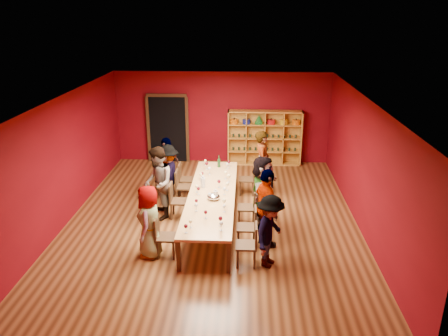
{
  "coord_description": "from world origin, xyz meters",
  "views": [
    {
      "loc": [
        0.78,
        -9.52,
        4.9
      ],
      "look_at": [
        0.26,
        0.66,
        1.15
      ],
      "focal_mm": 35.0,
      "sensor_mm": 36.0,
      "label": 1
    }
  ],
  "objects": [
    {
      "name": "wine_glass_7",
      "position": [
        -0.29,
        -0.75,
        0.88
      ],
      "size": [
        0.07,
        0.07,
        0.18
      ],
      "color": "silver",
      "rests_on": "tasting_table"
    },
    {
      "name": "wine_glass_16",
      "position": [
        0.37,
        0.7,
        0.91
      ],
      "size": [
        0.09,
        0.09,
        0.22
      ],
      "color": "silver",
      "rests_on": "tasting_table"
    },
    {
      "name": "doorway",
      "position": [
        -1.8,
        4.43,
        1.12
      ],
      "size": [
        1.4,
        0.17,
        2.3
      ],
      "color": "black",
      "rests_on": "ground"
    },
    {
      "name": "person_left_0",
      "position": [
        -1.17,
        -1.6,
        0.78
      ],
      "size": [
        0.42,
        0.76,
        1.56
      ],
      "primitive_type": "imported",
      "rotation": [
        0.0,
        0.0,
        -1.58
      ],
      "color": "#4F4F55",
      "rests_on": "ground"
    },
    {
      "name": "wine_glass_13",
      "position": [
        0.28,
        0.94,
        0.91
      ],
      "size": [
        0.09,
        0.09,
        0.22
      ],
      "color": "silver",
      "rests_on": "tasting_table"
    },
    {
      "name": "wine_glass_23",
      "position": [
        -0.35,
        0.84,
        0.89
      ],
      "size": [
        0.08,
        0.08,
        0.19
      ],
      "color": "silver",
      "rests_on": "tasting_table"
    },
    {
      "name": "wine_glass_1",
      "position": [
        0.35,
        -1.0,
        0.88
      ],
      "size": [
        0.07,
        0.07,
        0.18
      ],
      "color": "silver",
      "rests_on": "tasting_table"
    },
    {
      "name": "room_shell",
      "position": [
        0.0,
        0.0,
        1.5
      ],
      "size": [
        7.1,
        9.1,
        3.04
      ],
      "color": "#502C15",
      "rests_on": "ground"
    },
    {
      "name": "person_left_2",
      "position": [
        -1.32,
        0.18,
        0.9
      ],
      "size": [
        0.69,
        0.97,
        1.81
      ],
      "primitive_type": "imported",
      "rotation": [
        0.0,
        0.0,
        -1.31
      ],
      "color": "#C08189",
      "rests_on": "ground"
    },
    {
      "name": "wine_glass_3",
      "position": [
        0.3,
        -0.08,
        0.89
      ],
      "size": [
        0.08,
        0.08,
        0.19
      ],
      "color": "silver",
      "rests_on": "tasting_table"
    },
    {
      "name": "chair_person_right_2",
      "position": [
        0.91,
        -0.08,
        0.5
      ],
      "size": [
        0.42,
        0.42,
        0.89
      ],
      "color": "#301D10",
      "rests_on": "ground"
    },
    {
      "name": "person_right_1",
      "position": [
        1.25,
        -1.09,
        0.89
      ],
      "size": [
        0.81,
        1.14,
        1.78
      ],
      "primitive_type": "imported",
      "rotation": [
        0.0,
        0.0,
        1.93
      ],
      "color": "silver",
      "rests_on": "ground"
    },
    {
      "name": "chair_person_right_1",
      "position": [
        0.91,
        -1.09,
        0.5
      ],
      "size": [
        0.42,
        0.42,
        0.89
      ],
      "color": "#301D10",
      "rests_on": "ground"
    },
    {
      "name": "person_right_4",
      "position": [
        1.25,
        1.74,
        0.91
      ],
      "size": [
        0.5,
        0.68,
        1.83
      ],
      "primitive_type": "imported",
      "rotation": [
        0.0,
        0.0,
        1.55
      ],
      "color": "silver",
      "rests_on": "ground"
    },
    {
      "name": "wine_glass_14",
      "position": [
        -0.36,
        0.03,
        0.89
      ],
      "size": [
        0.08,
        0.08,
        0.2
      ],
      "color": "silver",
      "rests_on": "tasting_table"
    },
    {
      "name": "chair_person_right_4",
      "position": [
        0.91,
        1.74,
        0.5
      ],
      "size": [
        0.42,
        0.42,
        0.89
      ],
      "color": "#301D10",
      "rests_on": "ground"
    },
    {
      "name": "wine_bottle",
      "position": [
        0.06,
        1.83,
        0.88
      ],
      "size": [
        0.1,
        0.1,
        0.33
      ],
      "color": "#133417",
      "rests_on": "tasting_table"
    },
    {
      "name": "wine_glass_6",
      "position": [
        -0.32,
        0.93,
        0.88
      ],
      "size": [
        0.07,
        0.07,
        0.18
      ],
      "color": "silver",
      "rests_on": "tasting_table"
    },
    {
      "name": "wine_glass_4",
      "position": [
        0.15,
        0.35,
        0.9
      ],
      "size": [
        0.08,
        0.08,
        0.21
      ],
      "color": "silver",
      "rests_on": "tasting_table"
    },
    {
      "name": "wine_glass_15",
      "position": [
        0.29,
        1.67,
        0.88
      ],
      "size": [
        0.07,
        0.07,
        0.18
      ],
      "color": "silver",
      "rests_on": "tasting_table"
    },
    {
      "name": "wine_glass_17",
      "position": [
        -0.27,
        1.63,
        0.91
      ],
      "size": [
        0.09,
        0.09,
        0.22
      ],
      "color": "silver",
      "rests_on": "tasting_table"
    },
    {
      "name": "wine_glass_21",
      "position": [
        -0.16,
        1.24,
        0.91
      ],
      "size": [
        0.09,
        0.09,
        0.22
      ],
      "color": "silver",
      "rests_on": "tasting_table"
    },
    {
      "name": "chair_person_left_2",
      "position": [
        -0.91,
        0.18,
        0.5
      ],
      "size": [
        0.42,
        0.42,
        0.89
      ],
      "color": "#301D10",
      "rests_on": "ground"
    },
    {
      "name": "wine_glass_18",
      "position": [
        -0.35,
        -1.98,
        0.89
      ],
      "size": [
        0.08,
        0.08,
        0.2
      ],
      "color": "silver",
      "rests_on": "tasting_table"
    },
    {
      "name": "wine_glass_0",
      "position": [
        0.33,
        1.84,
        0.89
      ],
      "size": [
        0.08,
        0.08,
        0.2
      ],
      "color": "silver",
      "rests_on": "tasting_table"
    },
    {
      "name": "chair_person_left_3",
      "position": [
        -0.91,
        1.1,
        0.5
      ],
      "size": [
        0.42,
        0.42,
        0.89
      ],
      "color": "#301D10",
      "rests_on": "ground"
    },
    {
      "name": "wine_glass_19",
      "position": [
        -0.26,
        -1.0,
        0.89
      ],
      "size": [
        0.08,
        0.08,
        0.19
      ],
      "color": "silver",
      "rests_on": "tasting_table"
    },
    {
      "name": "wine_glass_12",
      "position": [
        0.35,
        0.18,
        0.9
      ],
      "size": [
        0.08,
        0.08,
        0.21
      ],
      "color": "silver",
      "rests_on": "tasting_table"
    },
    {
      "name": "spittoon_bowl",
      "position": [
        0.07,
        -0.36,
        0.82
      ],
      "size": [
        0.3,
        0.3,
        0.17
      ],
      "primitive_type": "ellipsoid",
      "color": "silver",
      "rests_on": "tasting_table"
    },
    {
      "name": "chair_person_left_0",
      "position": [
        -0.91,
        -1.6,
        0.5
      ],
      "size": [
        0.42,
        0.42,
        0.89
      ],
      "color": "#301D10",
      "rests_on": "ground"
    },
    {
      "name": "wine_glass_5",
      "position": [
        -0.34,
        1.93,
        0.88
      ],
      "size": [
        0.07,
        0.07,
        0.18
      ],
      "color": "silver",
      "rests_on": "tasting_table"
    },
    {
      "name": "wine_glass_20",
      "position": [
        -0.02,
        -0.41,
        0.89
      ],
      "size": [
        0.08,
        0.08,
        0.19
      ],
      "color": "silver",
      "rests_on": "tasting_table"
    },
    {
      "name": "person_right_2",
      "position": [
        1.19,
        -0.08,
        0.86
      ],
      "size": [
        0.74,
        1.66,
        1.73
      ],
      "primitive_type": "imported",
      "rotation": [
        0.0,
        0.0,
        1.39
      ],
      "color": "#537CAC",
      "rests_on": "ground"
    },
    {
      "name": "wine_glass_10",
      "position": [
        0.33,
        -1.85,
        0.9
      ],
      "size": [
        0.08,
        0.08,
        0.2
      ],
      "color": "silver",
      "rests_on": "tasting_table"
    },
    {
      "name": "wine_glass_11",
      "position": [
        -0.03,
        -1.33,
        0.89
      ],
      "size": [
        0.07,
        0.07,
        0.19
      ],
      "color": "silver",
      "rests_on": "tasting_table"
    },
    {
      "name": "wine_glass_9",
      "position": [
        0.33,
        -0.78,
        0.91
      ],
      "size": [
        0.09,
        0.09,
        0.22
      ],
      "color": "silver",
      "rests_on": "tasting_table"
    },
    {
      "name": "wine_glass_2",
      "position": [
        -0.29,
        -1.76,
        0.88
      ],
      "size": [
        0.07,
        0.07,
        0.18
      ],
      "color": "silver",
      "rests_on": "tasting_table"
    },
    {
      "name": "person_left_4",
      "position": [
        -1.34,
        1.65,
        0.82
      ],
      "size": [
        0.78,
        1.05,
        1.63
      ],
      "primitive_type": "imported",
      "rotation": [
        0.0,
        0.0,
        -1.98
      ],
      "color": "tan",
      "rests_on": "ground"
    },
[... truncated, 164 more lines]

